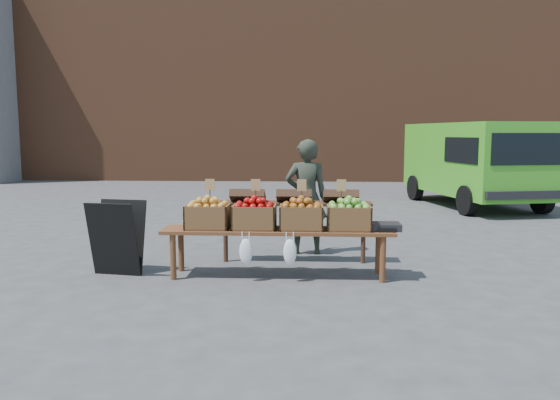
# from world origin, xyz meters

# --- Properties ---
(ground) EXTENTS (80.00, 80.00, 0.00)m
(ground) POSITION_xyz_m (0.00, 0.00, 0.00)
(ground) COLOR #424244
(brick_building) EXTENTS (24.00, 4.00, 10.00)m
(brick_building) POSITION_xyz_m (0.00, 15.00, 5.00)
(brick_building) COLOR brown
(brick_building) RESTS_ON ground
(delivery_van) EXTENTS (2.79, 4.57, 1.91)m
(delivery_van) POSITION_xyz_m (4.04, 6.79, 0.95)
(delivery_van) COLOR green
(delivery_van) RESTS_ON ground
(vendor) EXTENTS (0.61, 0.42, 1.60)m
(vendor) POSITION_xyz_m (0.20, 1.59, 0.80)
(vendor) COLOR #293025
(vendor) RESTS_ON ground
(chalkboard_sign) EXTENTS (0.64, 0.42, 0.90)m
(chalkboard_sign) POSITION_xyz_m (-2.05, 0.31, 0.45)
(chalkboard_sign) COLOR black
(chalkboard_sign) RESTS_ON ground
(back_table) EXTENTS (2.10, 0.44, 1.04)m
(back_table) POSITION_xyz_m (0.04, 1.04, 0.52)
(back_table) COLOR #3A2417
(back_table) RESTS_ON ground
(display_bench) EXTENTS (2.70, 0.56, 0.57)m
(display_bench) POSITION_xyz_m (-0.13, 0.32, 0.28)
(display_bench) COLOR #5B331B
(display_bench) RESTS_ON ground
(crate_golden_apples) EXTENTS (0.50, 0.40, 0.28)m
(crate_golden_apples) POSITION_xyz_m (-0.95, 0.32, 0.71)
(crate_golden_apples) COLOR gold
(crate_golden_apples) RESTS_ON display_bench
(crate_russet_pears) EXTENTS (0.50, 0.40, 0.28)m
(crate_russet_pears) POSITION_xyz_m (-0.40, 0.32, 0.71)
(crate_russet_pears) COLOR #7F0404
(crate_russet_pears) RESTS_ON display_bench
(crate_red_apples) EXTENTS (0.50, 0.40, 0.28)m
(crate_red_apples) POSITION_xyz_m (0.15, 0.32, 0.71)
(crate_red_apples) COLOR #A24D17
(crate_red_apples) RESTS_ON display_bench
(crate_green_apples) EXTENTS (0.50, 0.40, 0.28)m
(crate_green_apples) POSITION_xyz_m (0.70, 0.32, 0.71)
(crate_green_apples) COLOR #4B7F29
(crate_green_apples) RESTS_ON display_bench
(weighing_scale) EXTENTS (0.34, 0.30, 0.08)m
(weighing_scale) POSITION_xyz_m (1.12, 0.32, 0.61)
(weighing_scale) COLOR black
(weighing_scale) RESTS_ON display_bench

